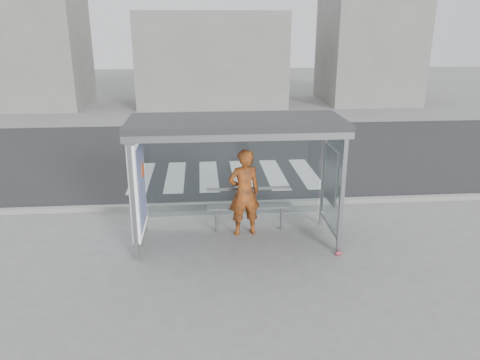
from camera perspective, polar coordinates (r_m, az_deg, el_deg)
name	(u,v)px	position (r m, az deg, el deg)	size (l,w,h in m)	color
ground	(237,240)	(10.04, -0.41, -7.38)	(80.00, 80.00, 0.00)	slate
road	(221,154)	(16.61, -2.30, 3.23)	(30.00, 10.00, 0.01)	#232325
curb	(231,204)	(11.80, -1.15, -2.98)	(30.00, 0.18, 0.12)	gray
crosswalk	(225,175)	(14.21, -1.83, 0.57)	(5.55, 3.00, 0.00)	silver
bus_shelter	(218,150)	(9.38, -2.73, 3.66)	(4.25, 1.65, 2.62)	gray
building_left	(26,50)	(28.59, -24.66, 14.17)	(6.00, 5.00, 6.00)	slate
building_center	(211,59)	(27.07, -3.50, 14.53)	(8.00, 5.00, 5.00)	slate
building_right	(369,40)	(28.70, 15.50, 16.16)	(5.00, 5.00, 7.00)	slate
person	(244,193)	(9.99, 0.51, -1.55)	(0.70, 0.46, 1.92)	#D25D13
bench	(249,207)	(10.29, 1.15, -3.26)	(1.86, 0.32, 0.96)	slate
soda_can	(338,254)	(9.63, 11.90, -8.78)	(0.07, 0.07, 0.12)	#EF4663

